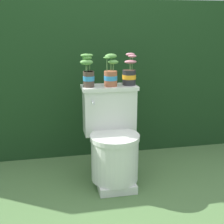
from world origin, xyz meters
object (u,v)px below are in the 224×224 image
Objects in this scene: toilet at (113,141)px; potted_plant_middle at (129,74)px; potted_plant_midleft at (111,74)px; potted_plant_left at (88,73)px.

toilet is 3.04× the size of potted_plant_middle.
potted_plant_midleft is 1.00× the size of potted_plant_middle.
potted_plant_left reaches higher than toilet.
toilet is 0.57m from potted_plant_left.
potted_plant_left is 0.18m from potted_plant_midleft.
potted_plant_midleft reaches higher than toilet.
potted_plant_midleft is at bearing -0.16° from potted_plant_left.
potted_plant_midleft is at bearing 85.77° from toilet.
potted_plant_middle is (0.16, 0.02, -0.01)m from potted_plant_midleft.
potted_plant_middle is at bearing 6.20° from potted_plant_midleft.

